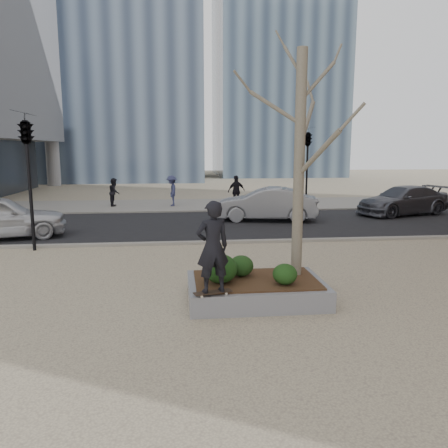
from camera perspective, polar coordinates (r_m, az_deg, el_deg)
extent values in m
plane|color=tan|center=(9.86, -1.68, -10.09)|extent=(120.00, 120.00, 0.00)
cube|color=black|center=(19.55, -3.95, -0.08)|extent=(60.00, 8.00, 0.02)
cube|color=gray|center=(26.47, -4.53, 2.50)|extent=(60.00, 6.00, 0.02)
cube|color=gray|center=(9.91, 4.15, -8.63)|extent=(3.00, 2.00, 0.45)
cube|color=#382314|center=(9.83, 4.17, -7.28)|extent=(2.70, 1.70, 0.04)
ellipsoid|color=#133711|center=(9.46, -0.49, -5.84)|extent=(0.73, 0.73, 0.62)
ellipsoid|color=black|center=(9.97, 2.26, -5.48)|extent=(0.56, 0.56, 0.48)
ellipsoid|color=#1D3B13|center=(9.46, 7.96, -6.50)|extent=(0.53, 0.53, 0.45)
imported|color=black|center=(8.60, -1.50, -3.01)|extent=(0.76, 0.59, 1.84)
imported|color=gray|center=(20.56, 5.51, 2.60)|extent=(4.95, 2.51, 1.56)
imported|color=#4E4F59|center=(24.17, 22.32, 2.87)|extent=(5.40, 3.40, 1.46)
imported|color=black|center=(26.50, -14.12, 4.05)|extent=(0.63, 0.81, 1.64)
imported|color=navy|center=(25.96, -6.83, 4.34)|extent=(0.69, 1.17, 1.79)
imported|color=black|center=(25.48, 1.64, 4.33)|extent=(1.15, 0.74, 1.81)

